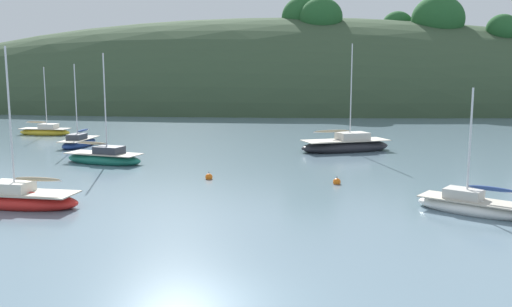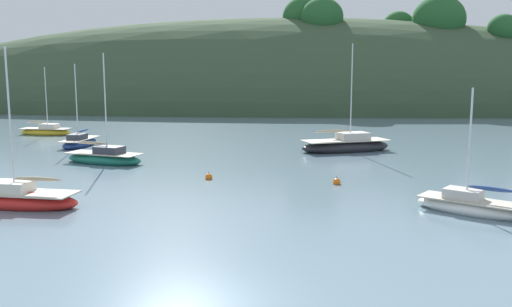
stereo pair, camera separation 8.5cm
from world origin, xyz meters
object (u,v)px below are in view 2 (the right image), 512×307
Objects in this scene: sailboat_cream_ketch at (105,158)px; sailboat_grey_yawl at (346,146)px; sailboat_black_sloop at (80,142)px; sailboat_orange_cutter at (20,199)px; mooring_buoy_inner at (209,177)px; sailboat_blue_center at (46,131)px; mooring_buoy_channel at (337,182)px; sailboat_navy_dinghy at (471,206)px.

sailboat_grey_yawl reaches higher than sailboat_cream_ketch.
sailboat_orange_cutter is at bearing -74.77° from sailboat_black_sloop.
sailboat_grey_yawl is 16.52× the size of mooring_buoy_inner.
mooring_buoy_inner is (20.70, -22.23, -0.23)m from sailboat_blue_center.
sailboat_orange_cutter is at bearing -137.26° from mooring_buoy_inner.
sailboat_cream_ketch reaches higher than mooring_buoy_inner.
sailboat_blue_center is at bearing 132.95° from mooring_buoy_inner.
sailboat_cream_ketch is 14.61× the size of mooring_buoy_channel.
sailboat_black_sloop is at bearing 121.92° from sailboat_cream_ketch.
sailboat_blue_center is 13.25× the size of mooring_buoy_inner.
sailboat_navy_dinghy is 14.85m from mooring_buoy_inner.
sailboat_blue_center is 13.25× the size of mooring_buoy_channel.
sailboat_cream_ketch reaches higher than sailboat_blue_center.
sailboat_orange_cutter is 21.81m from sailboat_black_sloop.
mooring_buoy_channel is at bearing 22.43° from sailboat_orange_cutter.
sailboat_navy_dinghy is 19.76m from sailboat_grey_yawl.
sailboat_navy_dinghy reaches higher than mooring_buoy_inner.
sailboat_navy_dinghy is 0.65× the size of sailboat_grey_yawl.
sailboat_cream_ketch reaches higher than sailboat_navy_dinghy.
sailboat_navy_dinghy is at bearing -40.76° from sailboat_blue_center.
mooring_buoy_channel is (-1.79, -13.38, -0.33)m from sailboat_grey_yawl.
sailboat_grey_yawl is 22.99m from sailboat_black_sloop.
sailboat_blue_center is at bearing 161.99° from sailboat_grey_yawl.
sailboat_grey_yawl is (17.63, 7.26, 0.08)m from sailboat_cream_ketch.
mooring_buoy_inner is (8.29, -5.21, -0.25)m from sailboat_cream_ketch.
sailboat_grey_yawl is (30.03, -9.77, 0.10)m from sailboat_blue_center.
sailboat_black_sloop reaches higher than sailboat_blue_center.
sailboat_black_sloop is at bearing 134.72° from mooring_buoy_inner.
sailboat_cream_ketch is 16.99m from mooring_buoy_channel.
sailboat_orange_cutter reaches higher than sailboat_blue_center.
sailboat_orange_cutter is at bearing -66.54° from sailboat_blue_center.
mooring_buoy_inner is at bearing 152.18° from sailboat_navy_dinghy.
sailboat_navy_dinghy is 33.81m from sailboat_black_sloop.
mooring_buoy_inner and mooring_buoy_channel have the same top height.
sailboat_cream_ketch is 10.07m from sailboat_black_sloop.
sailboat_grey_yawl is at bearing 82.40° from mooring_buoy_channel.
sailboat_orange_cutter reaches higher than mooring_buoy_inner.
mooring_buoy_channel is (28.25, -23.15, -0.23)m from sailboat_blue_center.
sailboat_grey_yawl is at bearing 22.38° from sailboat_cream_ketch.
sailboat_cream_ketch reaches higher than sailboat_black_sloop.
sailboat_black_sloop is (7.08, -8.48, -0.00)m from sailboat_blue_center.
sailboat_navy_dinghy is 44.66m from sailboat_blue_center.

